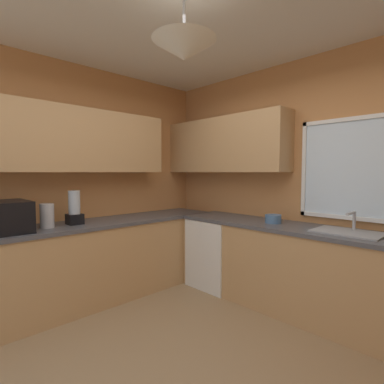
# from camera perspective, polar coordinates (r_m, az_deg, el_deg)

# --- Properties ---
(ground_plane) EXTENTS (8.47, 8.47, 0.00)m
(ground_plane) POSITION_cam_1_polar(r_m,az_deg,el_deg) (2.54, -1.39, -31.07)
(ground_plane) COLOR #997A56
(room_shell) EXTENTS (3.97, 3.72, 2.75)m
(room_shell) POSITION_cam_1_polar(r_m,az_deg,el_deg) (2.70, 0.68, 11.17)
(room_shell) COLOR #C6844C
(room_shell) RESTS_ON ground_plane
(counter_run_left) EXTENTS (0.65, 3.33, 0.90)m
(counter_run_left) POSITION_cam_1_polar(r_m,az_deg,el_deg) (3.59, -19.56, -12.62)
(counter_run_left) COLOR tan
(counter_run_left) RESTS_ON ground_plane
(counter_run_back) EXTENTS (3.06, 0.65, 0.90)m
(counter_run_back) POSITION_cam_1_polar(r_m,az_deg,el_deg) (3.34, 21.09, -13.92)
(counter_run_back) COLOR tan
(counter_run_back) RESTS_ON ground_plane
(dishwasher) EXTENTS (0.60, 0.60, 0.85)m
(dishwasher) POSITION_cam_1_polar(r_m,az_deg,el_deg) (3.93, 4.99, -11.34)
(dishwasher) COLOR white
(dishwasher) RESTS_ON ground_plane
(microwave) EXTENTS (0.48, 0.36, 0.29)m
(microwave) POSITION_cam_1_polar(r_m,az_deg,el_deg) (3.25, -31.77, -4.02)
(microwave) COLOR black
(microwave) RESTS_ON counter_run_left
(kettle) EXTENTS (0.13, 0.13, 0.24)m
(kettle) POSITION_cam_1_polar(r_m,az_deg,el_deg) (3.32, -25.82, -4.09)
(kettle) COLOR #B7B7BC
(kettle) RESTS_ON counter_run_left
(sink_assembly) EXTENTS (0.58, 0.40, 0.19)m
(sink_assembly) POSITION_cam_1_polar(r_m,az_deg,el_deg) (3.10, 27.51, -6.72)
(sink_assembly) COLOR #9EA0A5
(sink_assembly) RESTS_ON counter_run_back
(bowl) EXTENTS (0.17, 0.17, 0.09)m
(bowl) POSITION_cam_1_polar(r_m,az_deg,el_deg) (3.41, 15.16, -4.94)
(bowl) COLOR #4C7099
(bowl) RESTS_ON counter_run_back
(blender_appliance) EXTENTS (0.15, 0.15, 0.36)m
(blender_appliance) POSITION_cam_1_polar(r_m,az_deg,el_deg) (3.43, -21.43, -3.05)
(blender_appliance) COLOR black
(blender_appliance) RESTS_ON counter_run_left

